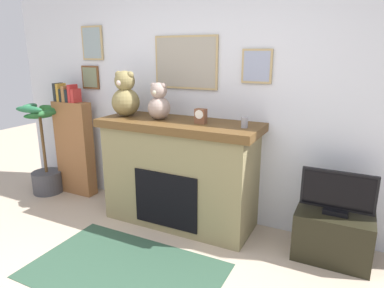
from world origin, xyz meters
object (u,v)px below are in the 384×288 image
at_px(fireplace, 180,172).
at_px(television, 338,194).
at_px(teddy_bear_cream, 125,96).
at_px(tv_stand, 332,236).
at_px(mantel_clock, 201,116).
at_px(candle_jar, 245,122).
at_px(teddy_bear_grey, 159,103).
at_px(bookshelf, 74,145).
at_px(potted_plant, 45,163).

relative_size(fireplace, television, 2.79).
xyz_separation_m(television, teddy_bear_cream, (-2.14, -0.01, 0.70)).
relative_size(tv_stand, mantel_clock, 4.46).
height_order(tv_stand, mantel_clock, mantel_clock).
distance_m(fireplace, candle_jar, 0.90).
height_order(fireplace, teddy_bear_grey, teddy_bear_grey).
relative_size(fireplace, candle_jar, 17.18).
relative_size(tv_stand, teddy_bear_grey, 1.69).
xyz_separation_m(fireplace, tv_stand, (1.51, -0.01, -0.34)).
bearing_deg(tv_stand, fireplace, 179.79).
bearing_deg(tv_stand, mantel_clock, -179.38).
relative_size(candle_jar, teddy_bear_grey, 0.26).
xyz_separation_m(bookshelf, tv_stand, (3.06, -0.10, -0.42)).
relative_size(fireplace, potted_plant, 1.44).
bearing_deg(candle_jar, teddy_bear_grey, -179.97).
bearing_deg(tv_stand, bookshelf, 178.13).
xyz_separation_m(potted_plant, teddy_bear_grey, (1.69, 0.06, 0.87)).
bearing_deg(candle_jar, mantel_clock, -179.80).
height_order(potted_plant, teddy_bear_grey, teddy_bear_grey).
bearing_deg(teddy_bear_cream, television, 0.31).
bearing_deg(television, tv_stand, 90.00).
bearing_deg(potted_plant, mantel_clock, 1.50).
bearing_deg(television, teddy_bear_grey, -179.63).
xyz_separation_m(tv_stand, mantel_clock, (-1.26, -0.01, 0.95)).
bearing_deg(fireplace, teddy_bear_cream, -178.34).
distance_m(tv_stand, mantel_clock, 1.58).
relative_size(television, teddy_bear_grey, 1.59).
distance_m(television, candle_jar, 0.99).
bearing_deg(fireplace, bookshelf, 176.52).
distance_m(fireplace, potted_plant, 1.92).
bearing_deg(mantel_clock, bookshelf, 176.38).
xyz_separation_m(potted_plant, candle_jar, (2.59, 0.06, 0.75)).
height_order(bookshelf, tv_stand, bookshelf).
distance_m(television, mantel_clock, 1.38).
relative_size(teddy_bear_cream, teddy_bear_grey, 1.28).
bearing_deg(teddy_bear_grey, tv_stand, 0.42).
height_order(potted_plant, teddy_bear_cream, teddy_bear_cream).
relative_size(bookshelf, teddy_bear_cream, 2.93).
bearing_deg(teddy_bear_cream, mantel_clock, -0.06).
relative_size(bookshelf, candle_jar, 14.50).
xyz_separation_m(teddy_bear_cream, teddy_bear_grey, (0.41, 0.00, -0.05)).
height_order(candle_jar, mantel_clock, mantel_clock).
xyz_separation_m(bookshelf, television, (3.06, -0.10, -0.03)).
xyz_separation_m(television, mantel_clock, (-1.26, -0.01, 0.56)).
xyz_separation_m(fireplace, candle_jar, (0.68, -0.02, 0.59)).
relative_size(mantel_clock, teddy_bear_cream, 0.30).
bearing_deg(teddy_bear_cream, bookshelf, 173.01).
relative_size(bookshelf, mantel_clock, 9.92).
height_order(fireplace, tv_stand, fireplace).
distance_m(bookshelf, television, 3.07).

